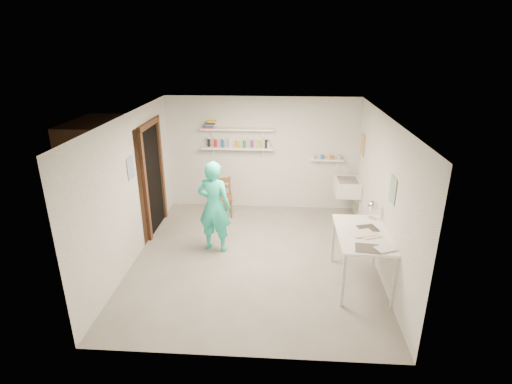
# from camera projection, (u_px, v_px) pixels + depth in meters

# --- Properties ---
(floor) EXTENTS (4.00, 4.50, 0.02)m
(floor) POSITION_uv_depth(u_px,v_px,m) (254.00, 259.00, 6.77)
(floor) COLOR slate
(floor) RESTS_ON ground
(ceiling) EXTENTS (4.00, 4.50, 0.02)m
(ceiling) POSITION_uv_depth(u_px,v_px,m) (254.00, 116.00, 5.90)
(ceiling) COLOR silver
(ceiling) RESTS_ON wall_back
(wall_back) EXTENTS (4.00, 0.02, 2.40)m
(wall_back) POSITION_uv_depth(u_px,v_px,m) (262.00, 154.00, 8.44)
(wall_back) COLOR silver
(wall_back) RESTS_ON ground
(wall_front) EXTENTS (4.00, 0.02, 2.40)m
(wall_front) POSITION_uv_depth(u_px,v_px,m) (240.00, 269.00, 4.23)
(wall_front) COLOR silver
(wall_front) RESTS_ON ground
(wall_left) EXTENTS (0.02, 4.50, 2.40)m
(wall_left) POSITION_uv_depth(u_px,v_px,m) (131.00, 189.00, 6.46)
(wall_left) COLOR silver
(wall_left) RESTS_ON ground
(wall_right) EXTENTS (0.02, 4.50, 2.40)m
(wall_right) POSITION_uv_depth(u_px,v_px,m) (383.00, 195.00, 6.21)
(wall_right) COLOR silver
(wall_right) RESTS_ON ground
(doorway_recess) EXTENTS (0.02, 0.90, 2.00)m
(doorway_recess) POSITION_uv_depth(u_px,v_px,m) (153.00, 180.00, 7.51)
(doorway_recess) COLOR black
(doorway_recess) RESTS_ON wall_left
(corridor_box) EXTENTS (1.40, 1.50, 2.10)m
(corridor_box) POSITION_uv_depth(u_px,v_px,m) (116.00, 176.00, 7.53)
(corridor_box) COLOR brown
(corridor_box) RESTS_ON ground
(door_lintel) EXTENTS (0.06, 1.05, 0.10)m
(door_lintel) POSITION_uv_depth(u_px,v_px,m) (149.00, 124.00, 7.13)
(door_lintel) COLOR brown
(door_lintel) RESTS_ON wall_left
(door_jamb_near) EXTENTS (0.06, 0.10, 2.00)m
(door_jamb_near) POSITION_uv_depth(u_px,v_px,m) (145.00, 189.00, 7.04)
(door_jamb_near) COLOR brown
(door_jamb_near) RESTS_ON ground
(door_jamb_far) EXTENTS (0.06, 0.10, 2.00)m
(door_jamb_far) POSITION_uv_depth(u_px,v_px,m) (162.00, 171.00, 7.97)
(door_jamb_far) COLOR brown
(door_jamb_far) RESTS_ON ground
(shelf_lower) EXTENTS (1.50, 0.22, 0.03)m
(shelf_lower) POSITION_uv_depth(u_px,v_px,m) (238.00, 148.00, 8.30)
(shelf_lower) COLOR white
(shelf_lower) RESTS_ON wall_back
(shelf_upper) EXTENTS (1.50, 0.22, 0.03)m
(shelf_upper) POSITION_uv_depth(u_px,v_px,m) (237.00, 129.00, 8.15)
(shelf_upper) COLOR white
(shelf_upper) RESTS_ON wall_back
(ledge_shelf) EXTENTS (0.70, 0.14, 0.03)m
(ledge_shelf) POSITION_uv_depth(u_px,v_px,m) (326.00, 160.00, 8.30)
(ledge_shelf) COLOR white
(ledge_shelf) RESTS_ON wall_back
(poster_left) EXTENTS (0.01, 0.28, 0.36)m
(poster_left) POSITION_uv_depth(u_px,v_px,m) (131.00, 168.00, 6.38)
(poster_left) COLOR #334C7F
(poster_left) RESTS_ON wall_left
(poster_right_a) EXTENTS (0.01, 0.34, 0.42)m
(poster_right_a) POSITION_uv_depth(u_px,v_px,m) (362.00, 145.00, 7.76)
(poster_right_a) COLOR #995933
(poster_right_a) RESTS_ON wall_right
(poster_right_b) EXTENTS (0.01, 0.30, 0.38)m
(poster_right_b) POSITION_uv_depth(u_px,v_px,m) (393.00, 190.00, 5.60)
(poster_right_b) COLOR #3F724C
(poster_right_b) RESTS_ON wall_right
(belfast_sink) EXTENTS (0.48, 0.60, 0.30)m
(belfast_sink) POSITION_uv_depth(u_px,v_px,m) (347.00, 187.00, 7.99)
(belfast_sink) COLOR white
(belfast_sink) RESTS_ON wall_right
(man) EXTENTS (0.66, 0.51, 1.62)m
(man) POSITION_uv_depth(u_px,v_px,m) (214.00, 207.00, 6.79)
(man) COLOR #2AD3B4
(man) RESTS_ON ground
(wall_clock) EXTENTS (0.29, 0.10, 0.29)m
(wall_clock) POSITION_uv_depth(u_px,v_px,m) (213.00, 187.00, 6.89)
(wall_clock) COLOR beige
(wall_clock) RESTS_ON man
(wooden_chair) EXTENTS (0.45, 0.43, 0.82)m
(wooden_chair) POSITION_uv_depth(u_px,v_px,m) (223.00, 197.00, 8.25)
(wooden_chair) COLOR brown
(wooden_chair) RESTS_ON ground
(work_table) EXTENTS (0.76, 1.27, 0.85)m
(work_table) POSITION_uv_depth(u_px,v_px,m) (361.00, 258.00, 5.94)
(work_table) COLOR white
(work_table) RESTS_ON ground
(desk_lamp) EXTENTS (0.16, 0.16, 0.16)m
(desk_lamp) POSITION_uv_depth(u_px,v_px,m) (373.00, 206.00, 6.17)
(desk_lamp) COLOR silver
(desk_lamp) RESTS_ON work_table
(spray_cans) EXTENTS (1.31, 0.06, 0.17)m
(spray_cans) POSITION_uv_depth(u_px,v_px,m) (237.00, 143.00, 8.26)
(spray_cans) COLOR black
(spray_cans) RESTS_ON shelf_lower
(book_stack) EXTENTS (0.26, 0.14, 0.14)m
(book_stack) POSITION_uv_depth(u_px,v_px,m) (210.00, 125.00, 8.16)
(book_stack) COLOR red
(book_stack) RESTS_ON shelf_upper
(ledge_pots) EXTENTS (0.48, 0.07, 0.09)m
(ledge_pots) POSITION_uv_depth(u_px,v_px,m) (326.00, 157.00, 8.28)
(ledge_pots) COLOR silver
(ledge_pots) RESTS_ON ledge_shelf
(papers) EXTENTS (0.30, 0.22, 0.02)m
(papers) POSITION_uv_depth(u_px,v_px,m) (364.00, 232.00, 5.79)
(papers) COLOR silver
(papers) RESTS_ON work_table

